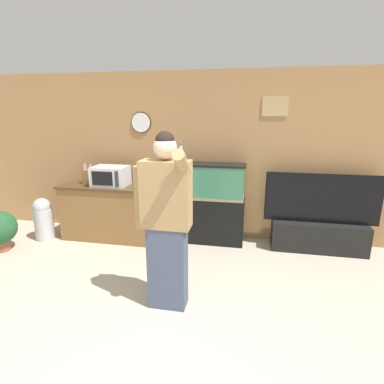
% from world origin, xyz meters
% --- Properties ---
extents(wall_back_paneled, '(10.00, 0.08, 2.60)m').
position_xyz_m(wall_back_paneled, '(-0.00, 3.08, 1.30)').
color(wall_back_paneled, '#A87A4C').
rests_on(wall_back_paneled, ground_plane).
extents(counter_island, '(1.49, 0.56, 0.89)m').
position_xyz_m(counter_island, '(-1.54, 2.63, 0.44)').
color(counter_island, brown).
rests_on(counter_island, ground_plane).
extents(microwave, '(0.53, 0.39, 0.30)m').
position_xyz_m(microwave, '(-1.47, 2.62, 1.03)').
color(microwave, silver).
rests_on(microwave, counter_island).
extents(knife_block, '(0.14, 0.10, 0.32)m').
position_xyz_m(knife_block, '(-1.89, 2.66, 1.00)').
color(knife_block, brown).
rests_on(knife_block, counter_island).
extents(aquarium_on_stand, '(1.10, 0.36, 1.25)m').
position_xyz_m(aquarium_on_stand, '(0.04, 2.80, 0.62)').
color(aquarium_on_stand, black).
rests_on(aquarium_on_stand, ground_plane).
extents(tv_on_stand, '(1.60, 0.40, 1.15)m').
position_xyz_m(tv_on_stand, '(1.68, 2.80, 0.34)').
color(tv_on_stand, black).
rests_on(tv_on_stand, ground_plane).
extents(person_standing, '(0.58, 0.43, 1.83)m').
position_xyz_m(person_standing, '(-0.15, 1.10, 0.95)').
color(person_standing, '#424C66').
rests_on(person_standing, ground_plane).
extents(trash_bin, '(0.29, 0.29, 0.68)m').
position_xyz_m(trash_bin, '(-2.57, 2.39, 0.35)').
color(trash_bin, '#B7B7BC').
rests_on(trash_bin, ground_plane).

